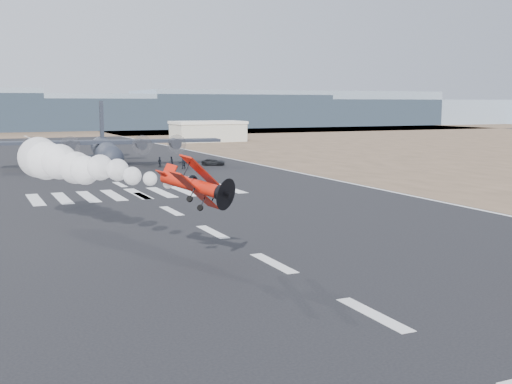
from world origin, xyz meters
TOP-DOWN VIEW (x-y plane):
  - ground at (0.00, 0.00)m, footprint 500.00×500.00m
  - scrub_far at (0.00, 230.00)m, footprint 500.00×80.00m
  - runway_markings at (0.00, 60.00)m, footprint 60.00×260.00m
  - ridge_seg_d at (0.00, 260.00)m, footprint 150.00×50.00m
  - ridge_seg_e at (65.00, 260.00)m, footprint 150.00×50.00m
  - ridge_seg_f at (130.00, 260.00)m, footprint 150.00×50.00m
  - ridge_seg_g at (195.00, 260.00)m, footprint 150.00×50.00m
  - hangar_right at (46.00, 150.00)m, footprint 20.50×12.50m
  - aerobatic_biplane at (-5.15, 13.37)m, footprint 5.27×5.71m
  - smoke_trail at (-11.52, 32.04)m, footprint 9.12×22.37m
  - transport_aircraft at (3.45, 86.36)m, footprint 39.87×32.70m
  - support_vehicle at (21.36, 80.37)m, footprint 4.62×3.68m
  - crew_a at (-8.54, 80.97)m, footprint 0.71×0.63m
  - crew_b at (14.32, 82.84)m, footprint 0.74×0.91m
  - crew_c at (1.54, 82.49)m, footprint 1.31×0.88m
  - crew_d at (11.69, 81.09)m, footprint 0.75×1.14m
  - crew_e at (1.10, 82.87)m, footprint 0.68×0.92m
  - crew_f at (14.62, 76.80)m, footprint 1.73×1.40m
  - crew_g at (-3.18, 81.68)m, footprint 0.67×0.76m
  - crew_h at (-6.89, 81.55)m, footprint 0.99×0.69m

SIDE VIEW (x-z plane):
  - ground at x=0.00m, z-range 0.00..0.00m
  - scrub_far at x=0.00m, z-range 0.00..0.00m
  - runway_markings at x=0.00m, z-range 0.00..0.01m
  - support_vehicle at x=21.36m, z-range 0.00..1.17m
  - crew_b at x=14.32m, z-range 0.00..1.63m
  - crew_e at x=1.10m, z-range 0.00..1.68m
  - crew_a at x=-8.54m, z-range 0.00..1.72m
  - crew_d at x=11.69m, z-range 0.00..1.80m
  - crew_g at x=-3.18m, z-range 0.00..1.82m
  - crew_f at x=14.62m, z-range 0.00..1.84m
  - crew_c at x=1.54m, z-range 0.00..1.85m
  - crew_h at x=-6.89m, z-range 0.00..1.89m
  - transport_aircraft at x=3.45m, z-range -2.79..8.72m
  - hangar_right at x=46.00m, z-range 0.06..5.96m
  - aerobatic_biplane at x=-5.15m, z-range 3.41..7.86m
  - smoke_trail at x=-11.52m, z-range 3.87..7.70m
  - ridge_seg_d at x=0.00m, z-range 0.00..13.00m
  - ridge_seg_g at x=195.00m, z-range 0.00..13.00m
  - ridge_seg_e at x=65.00m, z-range 0.00..15.00m
  - ridge_seg_f at x=130.00m, z-range 0.00..17.00m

